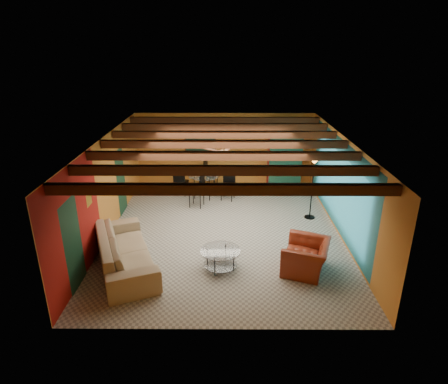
{
  "coord_description": "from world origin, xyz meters",
  "views": [
    {
      "loc": [
        0.06,
        -9.82,
        5.09
      ],
      "look_at": [
        0.0,
        0.2,
        1.15
      ],
      "focal_mm": 30.76,
      "sensor_mm": 36.0,
      "label": 1
    }
  ],
  "objects_px": {
    "armchair": "(306,257)",
    "dining_table": "(204,182)",
    "armoire": "(284,161)",
    "floor_lamp": "(312,188)",
    "potted_plant": "(287,126)",
    "sofa": "(125,251)",
    "vase": "(204,164)",
    "coffee_table": "(220,259)"
  },
  "relations": [
    {
      "from": "armchair",
      "to": "armoire",
      "type": "xyz_separation_m",
      "value": [
        0.26,
        5.67,
        0.64
      ]
    },
    {
      "from": "potted_plant",
      "to": "floor_lamp",
      "type": "bearing_deg",
      "value": -80.62
    },
    {
      "from": "sofa",
      "to": "coffee_table",
      "type": "bearing_deg",
      "value": -113.51
    },
    {
      "from": "coffee_table",
      "to": "dining_table",
      "type": "height_order",
      "value": "dining_table"
    },
    {
      "from": "armchair",
      "to": "floor_lamp",
      "type": "distance_m",
      "value": 3.09
    },
    {
      "from": "potted_plant",
      "to": "armoire",
      "type": "bearing_deg",
      "value": 0.0
    },
    {
      "from": "sofa",
      "to": "dining_table",
      "type": "bearing_deg",
      "value": -42.26
    },
    {
      "from": "sofa",
      "to": "coffee_table",
      "type": "distance_m",
      "value": 2.3
    },
    {
      "from": "armchair",
      "to": "vase",
      "type": "relative_size",
      "value": 6.34
    },
    {
      "from": "sofa",
      "to": "potted_plant",
      "type": "relative_size",
      "value": 5.69
    },
    {
      "from": "coffee_table",
      "to": "vase",
      "type": "xyz_separation_m",
      "value": [
        -0.63,
        4.54,
        0.98
      ]
    },
    {
      "from": "floor_lamp",
      "to": "vase",
      "type": "height_order",
      "value": "floor_lamp"
    },
    {
      "from": "armoire",
      "to": "potted_plant",
      "type": "bearing_deg",
      "value": 0.0
    },
    {
      "from": "floor_lamp",
      "to": "potted_plant",
      "type": "xyz_separation_m",
      "value": [
        -0.45,
        2.72,
        1.31
      ]
    },
    {
      "from": "vase",
      "to": "armchair",
      "type": "bearing_deg",
      "value": -60.27
    },
    {
      "from": "dining_table",
      "to": "floor_lamp",
      "type": "height_order",
      "value": "floor_lamp"
    },
    {
      "from": "coffee_table",
      "to": "armchair",
      "type": "bearing_deg",
      "value": -2.58
    },
    {
      "from": "coffee_table",
      "to": "potted_plant",
      "type": "xyz_separation_m",
      "value": [
        2.27,
        5.58,
        2.05
      ]
    },
    {
      "from": "armchair",
      "to": "potted_plant",
      "type": "bearing_deg",
      "value": -162.87
    },
    {
      "from": "potted_plant",
      "to": "vase",
      "type": "height_order",
      "value": "potted_plant"
    },
    {
      "from": "sofa",
      "to": "coffee_table",
      "type": "xyz_separation_m",
      "value": [
        2.29,
        -0.07,
        -0.18
      ]
    },
    {
      "from": "coffee_table",
      "to": "potted_plant",
      "type": "height_order",
      "value": "potted_plant"
    },
    {
      "from": "armchair",
      "to": "dining_table",
      "type": "relative_size",
      "value": 0.53
    },
    {
      "from": "dining_table",
      "to": "armchair",
      "type": "bearing_deg",
      "value": -60.27
    },
    {
      "from": "coffee_table",
      "to": "floor_lamp",
      "type": "relative_size",
      "value": 0.49
    },
    {
      "from": "armoire",
      "to": "floor_lamp",
      "type": "bearing_deg",
      "value": -86.92
    },
    {
      "from": "armoire",
      "to": "floor_lamp",
      "type": "distance_m",
      "value": 2.76
    },
    {
      "from": "potted_plant",
      "to": "sofa",
      "type": "bearing_deg",
      "value": -129.61
    },
    {
      "from": "armoire",
      "to": "potted_plant",
      "type": "xyz_separation_m",
      "value": [
        0.0,
        0.0,
        1.28
      ]
    },
    {
      "from": "dining_table",
      "to": "floor_lamp",
      "type": "xyz_separation_m",
      "value": [
        3.35,
        -1.68,
        0.42
      ]
    },
    {
      "from": "armchair",
      "to": "dining_table",
      "type": "bearing_deg",
      "value": -130.52
    },
    {
      "from": "armchair",
      "to": "vase",
      "type": "distance_m",
      "value": 5.39
    },
    {
      "from": "floor_lamp",
      "to": "potted_plant",
      "type": "relative_size",
      "value": 3.82
    },
    {
      "from": "armchair",
      "to": "armoire",
      "type": "height_order",
      "value": "armoire"
    },
    {
      "from": "armchair",
      "to": "armoire",
      "type": "distance_m",
      "value": 5.71
    },
    {
      "from": "sofa",
      "to": "coffee_table",
      "type": "relative_size",
      "value": 3.05
    },
    {
      "from": "sofa",
      "to": "dining_table",
      "type": "height_order",
      "value": "dining_table"
    },
    {
      "from": "sofa",
      "to": "vase",
      "type": "distance_m",
      "value": 4.83
    },
    {
      "from": "floor_lamp",
      "to": "coffee_table",
      "type": "bearing_deg",
      "value": -133.66
    },
    {
      "from": "coffee_table",
      "to": "floor_lamp",
      "type": "height_order",
      "value": "floor_lamp"
    },
    {
      "from": "armchair",
      "to": "armoire",
      "type": "bearing_deg",
      "value": -162.87
    },
    {
      "from": "sofa",
      "to": "armoire",
      "type": "height_order",
      "value": "armoire"
    }
  ]
}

